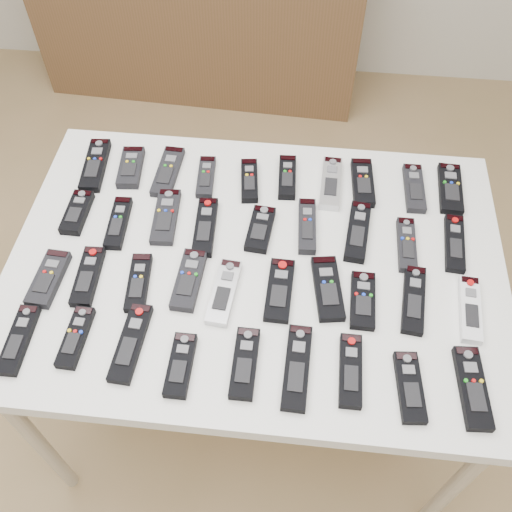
# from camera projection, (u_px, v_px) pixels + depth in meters

# --- Properties ---
(ground) EXTENTS (4.00, 4.00, 0.00)m
(ground) POSITION_uv_depth(u_px,v_px,m) (223.00, 395.00, 2.05)
(ground) COLOR olive
(ground) RESTS_ON ground
(table) EXTENTS (1.25, 0.88, 0.78)m
(table) POSITION_uv_depth(u_px,v_px,m) (256.00, 274.00, 1.48)
(table) COLOR white
(table) RESTS_ON ground
(sideboard) EXTENTS (1.61, 0.46, 0.80)m
(sideboard) POSITION_uv_depth(u_px,v_px,m) (199.00, 18.00, 2.82)
(sideboard) COLOR brown
(sideboard) RESTS_ON ground
(remote_0) EXTENTS (0.07, 0.20, 0.02)m
(remote_0) POSITION_uv_depth(u_px,v_px,m) (95.00, 165.00, 1.63)
(remote_0) COLOR black
(remote_0) RESTS_ON table
(remote_1) EXTENTS (0.07, 0.16, 0.02)m
(remote_1) POSITION_uv_depth(u_px,v_px,m) (131.00, 167.00, 1.62)
(remote_1) COLOR black
(remote_1) RESTS_ON table
(remote_2) EXTENTS (0.06, 0.19, 0.02)m
(remote_2) POSITION_uv_depth(u_px,v_px,m) (168.00, 172.00, 1.61)
(remote_2) COLOR black
(remote_2) RESTS_ON table
(remote_3) EXTENTS (0.06, 0.15, 0.02)m
(remote_3) POSITION_uv_depth(u_px,v_px,m) (206.00, 177.00, 1.60)
(remote_3) COLOR black
(remote_3) RESTS_ON table
(remote_4) EXTENTS (0.06, 0.16, 0.02)m
(remote_4) POSITION_uv_depth(u_px,v_px,m) (249.00, 181.00, 1.59)
(remote_4) COLOR black
(remote_4) RESTS_ON table
(remote_5) EXTENTS (0.06, 0.16, 0.02)m
(remote_5) POSITION_uv_depth(u_px,v_px,m) (287.00, 177.00, 1.60)
(remote_5) COLOR black
(remote_5) RESTS_ON table
(remote_6) EXTENTS (0.06, 0.19, 0.02)m
(remote_6) POSITION_uv_depth(u_px,v_px,m) (331.00, 183.00, 1.58)
(remote_6) COLOR #B7B7BC
(remote_6) RESTS_ON table
(remote_7) EXTENTS (0.07, 0.17, 0.02)m
(remote_7) POSITION_uv_depth(u_px,v_px,m) (363.00, 183.00, 1.59)
(remote_7) COLOR black
(remote_7) RESTS_ON table
(remote_8) EXTENTS (0.05, 0.17, 0.02)m
(remote_8) POSITION_uv_depth(u_px,v_px,m) (414.00, 188.00, 1.58)
(remote_8) COLOR black
(remote_8) RESTS_ON table
(remote_9) EXTENTS (0.07, 0.18, 0.02)m
(remote_9) POSITION_uv_depth(u_px,v_px,m) (450.00, 189.00, 1.58)
(remote_9) COLOR black
(remote_9) RESTS_ON table
(remote_10) EXTENTS (0.05, 0.14, 0.02)m
(remote_10) POSITION_uv_depth(u_px,v_px,m) (77.00, 212.00, 1.52)
(remote_10) COLOR black
(remote_10) RESTS_ON table
(remote_11) EXTENTS (0.05, 0.17, 0.02)m
(remote_11) POSITION_uv_depth(u_px,v_px,m) (118.00, 223.00, 1.50)
(remote_11) COLOR black
(remote_11) RESTS_ON table
(remote_12) EXTENTS (0.07, 0.19, 0.02)m
(remote_12) POSITION_uv_depth(u_px,v_px,m) (166.00, 217.00, 1.51)
(remote_12) COLOR black
(remote_12) RESTS_ON table
(remote_13) EXTENTS (0.06, 0.19, 0.02)m
(remote_13) POSITION_uv_depth(u_px,v_px,m) (205.00, 227.00, 1.49)
(remote_13) COLOR black
(remote_13) RESTS_ON table
(remote_14) EXTENTS (0.07, 0.15, 0.02)m
(remote_14) POSITION_uv_depth(u_px,v_px,m) (260.00, 229.00, 1.49)
(remote_14) COLOR black
(remote_14) RESTS_ON table
(remote_15) EXTENTS (0.05, 0.18, 0.02)m
(remote_15) POSITION_uv_depth(u_px,v_px,m) (307.00, 226.00, 1.49)
(remote_15) COLOR black
(remote_15) RESTS_ON table
(remote_16) EXTENTS (0.07, 0.20, 0.02)m
(remote_16) POSITION_uv_depth(u_px,v_px,m) (358.00, 232.00, 1.48)
(remote_16) COLOR black
(remote_16) RESTS_ON table
(remote_17) EXTENTS (0.04, 0.17, 0.02)m
(remote_17) POSITION_uv_depth(u_px,v_px,m) (407.00, 245.00, 1.45)
(remote_17) COLOR black
(remote_17) RESTS_ON table
(remote_18) EXTENTS (0.06, 0.18, 0.02)m
(remote_18) POSITION_uv_depth(u_px,v_px,m) (455.00, 243.00, 1.46)
(remote_18) COLOR black
(remote_18) RESTS_ON table
(remote_19) EXTENTS (0.07, 0.16, 0.02)m
(remote_19) POSITION_uv_depth(u_px,v_px,m) (49.00, 278.00, 1.39)
(remote_19) COLOR black
(remote_19) RESTS_ON table
(remote_20) EXTENTS (0.06, 0.17, 0.02)m
(remote_20) POSITION_uv_depth(u_px,v_px,m) (88.00, 276.00, 1.39)
(remote_20) COLOR black
(remote_20) RESTS_ON table
(remote_21) EXTENTS (0.06, 0.17, 0.02)m
(remote_21) POSITION_uv_depth(u_px,v_px,m) (139.00, 283.00, 1.38)
(remote_21) COLOR black
(remote_21) RESTS_ON table
(remote_22) EXTENTS (0.06, 0.17, 0.02)m
(remote_22) POSITION_uv_depth(u_px,v_px,m) (189.00, 280.00, 1.39)
(remote_22) COLOR black
(remote_22) RESTS_ON table
(remote_23) EXTENTS (0.07, 0.19, 0.02)m
(remote_23) POSITION_uv_depth(u_px,v_px,m) (224.00, 292.00, 1.37)
(remote_23) COLOR #B7B7BC
(remote_23) RESTS_ON table
(remote_24) EXTENTS (0.06, 0.18, 0.02)m
(remote_24) POSITION_uv_depth(u_px,v_px,m) (280.00, 290.00, 1.37)
(remote_24) COLOR black
(remote_24) RESTS_ON table
(remote_25) EXTENTS (0.09, 0.19, 0.02)m
(remote_25) POSITION_uv_depth(u_px,v_px,m) (328.00, 288.00, 1.37)
(remote_25) COLOR black
(remote_25) RESTS_ON table
(remote_26) EXTENTS (0.06, 0.16, 0.02)m
(remote_26) POSITION_uv_depth(u_px,v_px,m) (363.00, 300.00, 1.35)
(remote_26) COLOR black
(remote_26) RESTS_ON table
(remote_27) EXTENTS (0.07, 0.19, 0.02)m
(remote_27) POSITION_uv_depth(u_px,v_px,m) (414.00, 300.00, 1.35)
(remote_27) COLOR black
(remote_27) RESTS_ON table
(remote_28) EXTENTS (0.06, 0.18, 0.02)m
(remote_28) POSITION_uv_depth(u_px,v_px,m) (470.00, 309.00, 1.34)
(remote_28) COLOR silver
(remote_28) RESTS_ON table
(remote_29) EXTENTS (0.05, 0.17, 0.02)m
(remote_29) POSITION_uv_depth(u_px,v_px,m) (19.00, 340.00, 1.29)
(remote_29) COLOR black
(remote_29) RESTS_ON table
(remote_30) EXTENTS (0.05, 0.16, 0.02)m
(remote_30) POSITION_uv_depth(u_px,v_px,m) (76.00, 337.00, 1.29)
(remote_30) COLOR black
(remote_30) RESTS_ON table
(remote_31) EXTENTS (0.06, 0.20, 0.02)m
(remote_31) POSITION_uv_depth(u_px,v_px,m) (131.00, 343.00, 1.28)
(remote_31) COLOR black
(remote_31) RESTS_ON table
(remote_32) EXTENTS (0.05, 0.15, 0.02)m
(remote_32) POSITION_uv_depth(u_px,v_px,m) (180.00, 365.00, 1.25)
(remote_32) COLOR black
(remote_32) RESTS_ON table
(remote_33) EXTENTS (0.05, 0.17, 0.02)m
(remote_33) POSITION_uv_depth(u_px,v_px,m) (245.00, 363.00, 1.25)
(remote_33) COLOR black
(remote_33) RESTS_ON table
(remote_34) EXTENTS (0.06, 0.20, 0.02)m
(remote_34) POSITION_uv_depth(u_px,v_px,m) (297.00, 367.00, 1.25)
(remote_34) COLOR black
(remote_34) RESTS_ON table
(remote_35) EXTENTS (0.05, 0.17, 0.02)m
(remote_35) POSITION_uv_depth(u_px,v_px,m) (351.00, 370.00, 1.24)
(remote_35) COLOR black
(remote_35) RESTS_ON table
(remote_36) EXTENTS (0.06, 0.16, 0.02)m
(remote_36) POSITION_uv_depth(u_px,v_px,m) (410.00, 387.00, 1.22)
(remote_36) COLOR black
(remote_36) RESTS_ON table
(remote_37) EXTENTS (0.07, 0.19, 0.02)m
(remote_37) POSITION_uv_depth(u_px,v_px,m) (472.00, 388.00, 1.22)
(remote_37) COLOR black
(remote_37) RESTS_ON table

